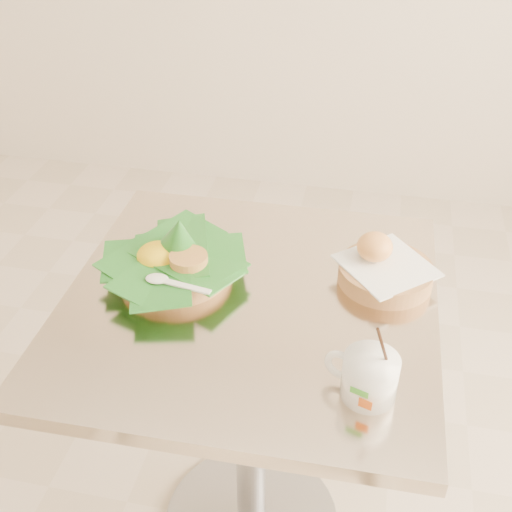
% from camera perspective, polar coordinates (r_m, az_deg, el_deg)
% --- Properties ---
extents(cafe_table, '(0.71, 0.71, 0.75)m').
position_cam_1_polar(cafe_table, '(1.37, -0.50, -10.89)').
color(cafe_table, gray).
rests_on(cafe_table, floor).
extents(rice_basket, '(0.28, 0.28, 0.14)m').
position_cam_1_polar(rice_basket, '(1.27, -7.27, -0.16)').
color(rice_basket, tan).
rests_on(rice_basket, cafe_table).
extents(bread_basket, '(0.22, 0.22, 0.10)m').
position_cam_1_polar(bread_basket, '(1.27, 11.28, -1.11)').
color(bread_basket, tan).
rests_on(bread_basket, cafe_table).
extents(coffee_mug, '(0.12, 0.09, 0.15)m').
position_cam_1_polar(coffee_mug, '(1.03, 9.96, -10.42)').
color(coffee_mug, white).
rests_on(coffee_mug, cafe_table).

